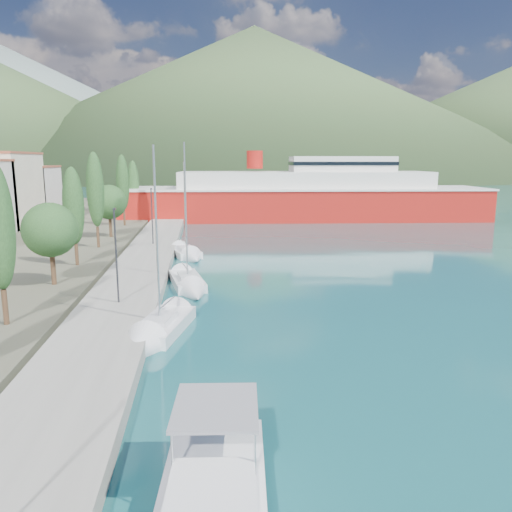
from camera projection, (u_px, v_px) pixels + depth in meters
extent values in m
plane|color=#19565B|center=(215.00, 197.00, 137.55)|extent=(1400.00, 1400.00, 0.00)
cube|color=gray|center=(142.00, 267.00, 44.73)|extent=(5.00, 88.00, 0.80)
cone|color=slate|center=(262.00, 101.00, 675.89)|extent=(760.00, 760.00, 180.00)
cone|color=#3D5630|center=(254.00, 101.00, 404.37)|extent=(480.00, 480.00, 115.00)
cube|color=silver|center=(25.00, 193.00, 80.59)|extent=(9.00, 10.00, 8.00)
cube|color=#9E5138|center=(23.00, 167.00, 79.81)|extent=(9.20, 10.20, 0.30)
cylinder|color=#47301E|center=(5.00, 307.00, 27.94)|extent=(0.30, 0.30, 2.02)
cylinder|color=#47301E|center=(53.00, 268.00, 36.98)|extent=(0.36, 0.36, 2.50)
sphere|color=#284E23|center=(50.00, 230.00, 36.44)|extent=(4.00, 4.00, 4.00)
cylinder|color=#47301E|center=(77.00, 255.00, 43.91)|extent=(0.30, 0.30, 1.89)
ellipsoid|color=#284E23|center=(73.00, 206.00, 43.10)|extent=(1.80, 1.80, 6.70)
cylinder|color=#47301E|center=(98.00, 237.00, 52.97)|extent=(0.30, 0.30, 2.20)
ellipsoid|color=#284E23|center=(95.00, 190.00, 52.03)|extent=(1.80, 1.80, 7.80)
cylinder|color=#47301E|center=(110.00, 226.00, 60.18)|extent=(0.36, 0.36, 2.57)
sphere|color=#284E23|center=(109.00, 202.00, 59.63)|extent=(4.11, 4.11, 4.11)
cylinder|color=#47301E|center=(124.00, 218.00, 70.97)|extent=(0.30, 0.30, 2.19)
ellipsoid|color=#284E23|center=(123.00, 183.00, 70.03)|extent=(1.80, 1.80, 7.75)
cylinder|color=#47301E|center=(135.00, 211.00, 81.66)|extent=(0.30, 0.30, 2.00)
ellipsoid|color=#284E23|center=(133.00, 183.00, 80.80)|extent=(1.80, 1.80, 7.10)
cylinder|color=#2D2D33|center=(116.00, 257.00, 31.57)|extent=(0.12, 0.12, 6.00)
cube|color=#2D2D33|center=(114.00, 209.00, 31.25)|extent=(0.15, 0.50, 0.12)
cylinder|color=#2D2D33|center=(152.00, 217.00, 54.21)|extent=(0.12, 0.12, 6.00)
cube|color=#2D2D33|center=(151.00, 189.00, 53.89)|extent=(0.15, 0.50, 0.12)
cube|color=silver|center=(213.00, 509.00, 13.05)|extent=(3.35, 7.21, 1.18)
cube|color=silver|center=(210.00, 506.00, 12.07)|extent=(2.50, 3.59, 0.43)
cube|color=gray|center=(216.00, 407.00, 14.53)|extent=(2.68, 3.10, 0.11)
cube|color=silver|center=(162.00, 327.00, 28.96)|extent=(3.81, 6.28, 0.94)
cube|color=silver|center=(160.00, 319.00, 28.46)|extent=(1.99, 2.63, 0.36)
cylinder|color=silver|center=(157.00, 236.00, 27.56)|extent=(0.12, 0.12, 9.90)
cone|color=silver|center=(138.00, 351.00, 25.31)|extent=(3.02, 3.26, 2.40)
cube|color=silver|center=(187.00, 282.00, 39.81)|extent=(3.24, 6.38, 0.86)
cube|color=silver|center=(188.00, 276.00, 39.32)|extent=(1.73, 2.63, 0.33)
cylinder|color=silver|center=(186.00, 212.00, 38.36)|extent=(0.12, 0.12, 10.50)
cone|color=silver|center=(195.00, 294.00, 36.14)|extent=(2.66, 3.18, 2.20)
cube|color=silver|center=(185.00, 253.00, 52.15)|extent=(3.69, 5.67, 0.90)
cube|color=silver|center=(186.00, 248.00, 51.72)|extent=(1.91, 2.40, 0.35)
cylinder|color=silver|center=(185.00, 206.00, 50.91)|extent=(0.12, 0.12, 8.96)
cone|color=silver|center=(194.00, 259.00, 49.12)|extent=(2.89, 2.99, 2.29)
cube|color=#B01913|center=(304.00, 206.00, 84.47)|extent=(60.82, 16.24, 5.81)
cube|color=silver|center=(304.00, 188.00, 83.92)|extent=(61.26, 16.64, 0.31)
cube|color=silver|center=(304.00, 181.00, 83.69)|extent=(42.07, 12.94, 3.11)
cube|color=silver|center=(341.00, 164.00, 83.42)|extent=(17.30, 8.77, 2.49)
cylinder|color=#B01913|center=(255.00, 160.00, 82.68)|extent=(2.70, 2.70, 2.90)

